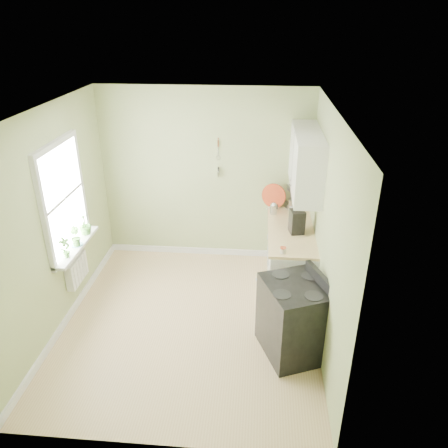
# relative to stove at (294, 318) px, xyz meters

# --- Properties ---
(floor) EXTENTS (3.20, 3.60, 0.02)m
(floor) POSITION_rel_stove_xyz_m (-1.28, 0.41, -0.48)
(floor) COLOR tan
(floor) RESTS_ON ground
(ceiling) EXTENTS (3.20, 3.60, 0.02)m
(ceiling) POSITION_rel_stove_xyz_m (-1.28, 0.41, 2.24)
(ceiling) COLOR white
(ceiling) RESTS_ON wall_back
(wall_back) EXTENTS (3.20, 0.02, 2.70)m
(wall_back) POSITION_rel_stove_xyz_m (-1.28, 2.22, 0.88)
(wall_back) COLOR #AFBC80
(wall_back) RESTS_ON floor
(wall_left) EXTENTS (0.02, 3.60, 2.70)m
(wall_left) POSITION_rel_stove_xyz_m (-2.89, 0.41, 0.88)
(wall_left) COLOR #AFBC80
(wall_left) RESTS_ON floor
(wall_right) EXTENTS (0.02, 3.60, 2.70)m
(wall_right) POSITION_rel_stove_xyz_m (0.33, 0.41, 0.88)
(wall_right) COLOR #AFBC80
(wall_right) RESTS_ON floor
(base_cabinets) EXTENTS (0.60, 1.60, 0.87)m
(base_cabinets) POSITION_rel_stove_xyz_m (0.02, 1.41, -0.03)
(base_cabinets) COLOR white
(base_cabinets) RESTS_ON floor
(countertop) EXTENTS (0.64, 1.60, 0.04)m
(countertop) POSITION_rel_stove_xyz_m (0.01, 1.41, 0.42)
(countertop) COLOR beige
(countertop) RESTS_ON base_cabinets
(upper_cabinets) EXTENTS (0.35, 1.40, 0.80)m
(upper_cabinets) POSITION_rel_stove_xyz_m (0.15, 1.51, 1.38)
(upper_cabinets) COLOR white
(upper_cabinets) RESTS_ON wall_right
(window) EXTENTS (0.06, 1.14, 1.44)m
(window) POSITION_rel_stove_xyz_m (-2.86, 0.71, 1.08)
(window) COLOR white
(window) RESTS_ON wall_left
(window_sill) EXTENTS (0.18, 1.14, 0.04)m
(window_sill) POSITION_rel_stove_xyz_m (-2.79, 0.71, 0.41)
(window_sill) COLOR white
(window_sill) RESTS_ON wall_left
(radiator) EXTENTS (0.12, 0.50, 0.35)m
(radiator) POSITION_rel_stove_xyz_m (-2.82, 0.66, 0.08)
(radiator) COLOR white
(radiator) RESTS_ON wall_left
(wall_utensils) EXTENTS (0.02, 0.14, 0.58)m
(wall_utensils) POSITION_rel_stove_xyz_m (-1.08, 2.19, 1.10)
(wall_utensils) COLOR beige
(wall_utensils) RESTS_ON wall_back
(stove) EXTENTS (0.91, 0.93, 1.04)m
(stove) POSITION_rel_stove_xyz_m (0.00, 0.00, 0.00)
(stove) COLOR black
(stove) RESTS_ON floor
(stand_mixer) EXTENTS (0.30, 0.37, 0.41)m
(stand_mixer) POSITION_rel_stove_xyz_m (0.07, 2.15, 0.62)
(stand_mixer) COLOR #B2B2B7
(stand_mixer) RESTS_ON countertop
(kettle) EXTENTS (0.18, 0.11, 0.18)m
(kettle) POSITION_rel_stove_xyz_m (-0.23, 1.89, 0.54)
(kettle) COLOR silver
(kettle) RESTS_ON countertop
(coffee_maker) EXTENTS (0.22, 0.24, 0.32)m
(coffee_maker) POSITION_rel_stove_xyz_m (0.07, 1.30, 0.60)
(coffee_maker) COLOR black
(coffee_maker) RESTS_ON countertop
(red_tray) EXTENTS (0.38, 0.19, 0.38)m
(red_tray) POSITION_rel_stove_xyz_m (-0.23, 2.13, 0.63)
(red_tray) COLOR #A7381B
(red_tray) RESTS_ON countertop
(jar) EXTENTS (0.08, 0.08, 0.08)m
(jar) POSITION_rel_stove_xyz_m (-0.13, 0.71, 0.49)
(jar) COLOR beige
(jar) RESTS_ON countertop
(plant_a) EXTENTS (0.16, 0.17, 0.27)m
(plant_a) POSITION_rel_stove_xyz_m (-2.78, 0.39, 0.57)
(plant_a) COLOR #396A26
(plant_a) RESTS_ON window_sill
(plant_b) EXTENTS (0.19, 0.18, 0.27)m
(plant_b) POSITION_rel_stove_xyz_m (-2.78, 0.69, 0.57)
(plant_b) COLOR #396A26
(plant_b) RESTS_ON window_sill
(plant_c) EXTENTS (0.18, 0.18, 0.29)m
(plant_c) POSITION_rel_stove_xyz_m (-2.78, 1.03, 0.58)
(plant_c) COLOR #396A26
(plant_c) RESTS_ON window_sill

